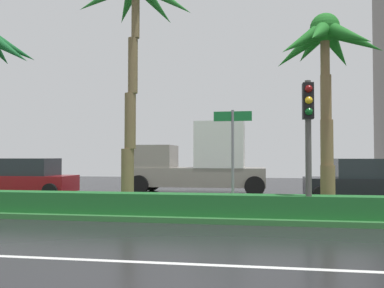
# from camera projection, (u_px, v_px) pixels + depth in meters

# --- Properties ---
(ground_plane) EXTENTS (90.00, 42.00, 0.10)m
(ground_plane) POSITION_uv_depth(u_px,v_px,m) (228.00, 211.00, 13.67)
(ground_plane) COLOR black
(near_lane_divider_stripe) EXTENTS (81.00, 0.14, 0.01)m
(near_lane_divider_stripe) POSITION_uv_depth(u_px,v_px,m) (199.00, 264.00, 6.76)
(near_lane_divider_stripe) COLOR white
(near_lane_divider_stripe) RESTS_ON ground_plane
(median_strip) EXTENTS (85.50, 4.00, 0.15)m
(median_strip) POSITION_uv_depth(u_px,v_px,m) (226.00, 212.00, 12.69)
(median_strip) COLOR #2D6B33
(median_strip) RESTS_ON ground_plane
(median_hedge) EXTENTS (76.50, 0.70, 0.60)m
(median_hedge) POSITION_uv_depth(u_px,v_px,m) (222.00, 205.00, 11.32)
(median_hedge) COLOR #1E6028
(median_hedge) RESTS_ON median_strip
(palm_tree_centre_left) EXTENTS (4.31, 4.26, 8.23)m
(palm_tree_centre_left) POSITION_uv_depth(u_px,v_px,m) (134.00, 12.00, 14.09)
(palm_tree_centre_left) COLOR brown
(palm_tree_centre_left) RESTS_ON median_strip
(palm_tree_centre) EXTENTS (3.48, 3.63, 6.11)m
(palm_tree_centre) POSITION_uv_depth(u_px,v_px,m) (325.00, 52.00, 12.57)
(palm_tree_centre) COLOR brown
(palm_tree_centre) RESTS_ON median_strip
(traffic_signal_median_right) EXTENTS (0.28, 0.43, 3.69)m
(traffic_signal_median_right) POSITION_uv_depth(u_px,v_px,m) (308.00, 123.00, 10.77)
(traffic_signal_median_right) COLOR #4C4C47
(traffic_signal_median_right) RESTS_ON median_strip
(street_name_sign) EXTENTS (1.10, 0.08, 3.00)m
(street_name_sign) POSITION_uv_depth(u_px,v_px,m) (233.00, 147.00, 11.68)
(street_name_sign) COLOR slate
(street_name_sign) RESTS_ON median_strip
(car_in_traffic_leading) EXTENTS (4.30, 2.02, 1.72)m
(car_in_traffic_leading) POSITION_uv_depth(u_px,v_px,m) (27.00, 178.00, 18.16)
(car_in_traffic_leading) COLOR maroon
(car_in_traffic_leading) RESTS_ON ground_plane
(box_truck_lead) EXTENTS (6.40, 2.64, 3.46)m
(box_truck_lead) POSITION_uv_depth(u_px,v_px,m) (201.00, 162.00, 19.88)
(box_truck_lead) COLOR gray
(box_truck_lead) RESTS_ON ground_plane
(car_in_traffic_second) EXTENTS (4.30, 2.02, 1.72)m
(car_in_traffic_second) POSITION_uv_depth(u_px,v_px,m) (362.00, 181.00, 16.02)
(car_in_traffic_second) COLOR black
(car_in_traffic_second) RESTS_ON ground_plane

